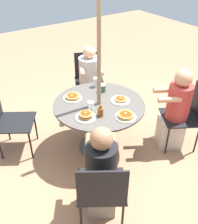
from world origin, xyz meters
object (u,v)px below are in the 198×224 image
at_px(syrup_bottle, 100,112).
at_px(drinking_glass_b, 91,106).
at_px(pancake_plate_d, 126,116).
at_px(coffee_cup, 102,88).
at_px(diner_east, 90,82).
at_px(patio_table, 99,113).
at_px(patio_chair_east, 89,77).
at_px(pancake_plate_c, 86,116).
at_px(patio_chair_north, 188,113).
at_px(drinking_glass_a, 96,82).
at_px(patio_chair_south, 7,118).
at_px(patio_chair_west, 102,189).
at_px(pancake_plate_a, 73,97).
at_px(pancake_plate_b, 120,100).
at_px(diner_north, 175,112).
at_px(diner_west, 101,175).

distance_m(syrup_bottle, drinking_glass_b, 0.18).
height_order(pancake_plate_d, coffee_cup, coffee_cup).
relative_size(diner_east, coffee_cup, 10.24).
bearing_deg(coffee_cup, patio_table, 137.34).
bearing_deg(patio_chair_east, pancake_plate_c, 82.36).
distance_m(patio_chair_north, drinking_glass_a, 1.31).
xyz_separation_m(syrup_bottle, coffee_cup, (0.47, -0.35, -0.00)).
height_order(patio_chair_east, patio_chair_south, same).
xyz_separation_m(patio_chair_east, drinking_glass_a, (-0.67, 0.30, 0.26)).
bearing_deg(patio_chair_north, drinking_glass_b, 95.63).
bearing_deg(patio_chair_south, drinking_glass_a, 111.56).
distance_m(patio_chair_north, patio_chair_west, 1.72).
xyz_separation_m(diner_east, coffee_cup, (-0.67, 0.22, 0.27)).
bearing_deg(coffee_cup, patio_chair_west, 145.08).
height_order(pancake_plate_c, drinking_glass_a, drinking_glass_a).
relative_size(patio_table, patio_chair_south, 1.31).
xyz_separation_m(patio_table, patio_chair_west, (-1.00, 0.64, -0.05)).
bearing_deg(pancake_plate_c, drinking_glass_b, -51.06).
height_order(pancake_plate_a, pancake_plate_c, pancake_plate_c).
bearing_deg(patio_chair_south, pancake_plate_b, 92.19).
distance_m(patio_table, diner_north, 1.01).
relative_size(patio_chair_east, pancake_plate_a, 3.60).
xyz_separation_m(patio_table, drinking_glass_a, (0.40, -0.22, 0.22)).
distance_m(patio_table, syrup_bottle, 0.34).
bearing_deg(pancake_plate_d, patio_chair_east, -15.97).
bearing_deg(diner_west, pancake_plate_b, 75.48).
bearing_deg(pancake_plate_a, diner_north, -126.71).
relative_size(patio_chair_east, drinking_glass_b, 8.21).
xyz_separation_m(patio_chair_east, pancake_plate_d, (-1.49, 0.43, 0.22)).
bearing_deg(diner_east, syrup_bottle, 88.97).
bearing_deg(coffee_cup, diner_west, 144.81).
bearing_deg(pancake_plate_a, coffee_cup, -98.98).
relative_size(diner_north, diner_east, 1.05).
distance_m(patio_chair_south, syrup_bottle, 1.25).
xyz_separation_m(pancake_plate_a, drinking_glass_b, (-0.36, -0.06, 0.03)).
bearing_deg(patio_chair_west, patio_table, 90.00).
bearing_deg(pancake_plate_d, patio_chair_west, 127.96).
xyz_separation_m(diner_west, drinking_glass_a, (1.25, -0.77, 0.26)).
bearing_deg(patio_chair_north, drinking_glass_a, 69.08).
height_order(diner_north, patio_chair_west, diner_north).
bearing_deg(drinking_glass_b, pancake_plate_a, 8.93).
distance_m(patio_table, patio_chair_west, 1.19).
relative_size(patio_chair_south, pancake_plate_b, 3.60).
relative_size(patio_chair_east, patio_chair_south, 1.00).
distance_m(diner_east, diner_west, 2.01).
bearing_deg(patio_chair_east, pancake_plate_a, 72.26).
distance_m(diner_north, pancake_plate_a, 1.37).
bearing_deg(pancake_plate_d, diner_west, 123.60).
distance_m(pancake_plate_d, coffee_cup, 0.67).
relative_size(pancake_plate_a, pancake_plate_d, 1.00).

